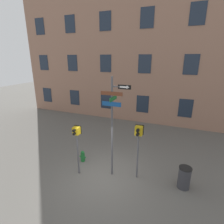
% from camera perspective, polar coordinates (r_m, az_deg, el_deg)
% --- Properties ---
extents(ground_plane, '(60.00, 60.00, 0.00)m').
position_cam_1_polar(ground_plane, '(9.01, -2.39, -20.14)').
color(ground_plane, '#595651').
extents(building_facade, '(24.00, 0.63, 13.32)m').
position_cam_1_polar(building_facade, '(15.10, 11.25, 21.52)').
color(building_facade, '#936B56').
rests_on(building_facade, ground_plane).
extents(street_sign_pole, '(1.33, 0.78, 4.75)m').
position_cam_1_polar(street_sign_pole, '(7.73, 0.38, -2.72)').
color(street_sign_pole, '#4C4C51').
rests_on(street_sign_pole, ground_plane).
extents(pedestrian_signal_left, '(0.36, 0.40, 2.49)m').
position_cam_1_polar(pedestrian_signal_left, '(8.34, -11.42, -8.21)').
color(pedestrian_signal_left, '#4C4C51').
rests_on(pedestrian_signal_left, ground_plane).
extents(pedestrian_signal_right, '(0.38, 0.40, 2.64)m').
position_cam_1_polar(pedestrian_signal_right, '(7.94, 8.63, -8.25)').
color(pedestrian_signal_right, '#4C4C51').
rests_on(pedestrian_signal_right, ground_plane).
extents(fire_hydrant, '(0.39, 0.23, 0.62)m').
position_cam_1_polar(fire_hydrant, '(10.03, -9.53, -14.05)').
color(fire_hydrant, '#196028').
rests_on(fire_hydrant, ground_plane).
extents(trash_bin, '(0.54, 0.54, 1.01)m').
position_cam_1_polar(trash_bin, '(8.67, 22.51, -19.18)').
color(trash_bin, '#333338').
rests_on(trash_bin, ground_plane).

